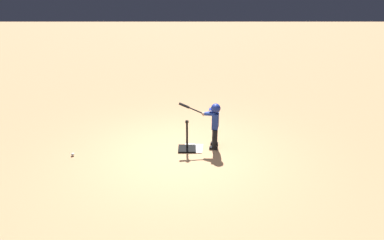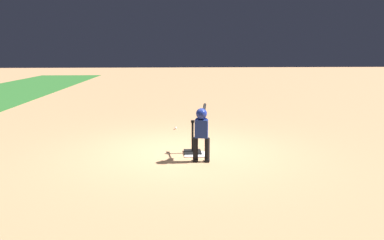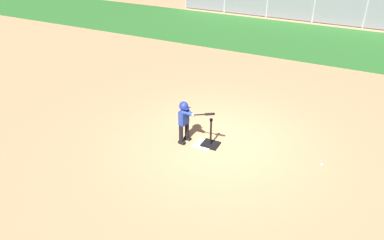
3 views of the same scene
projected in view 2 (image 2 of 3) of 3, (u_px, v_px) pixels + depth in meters
The scene contains 5 objects.
ground_plane at pixel (182, 151), 8.44m from camera, with size 90.00×90.00×0.00m, color #AD7F56.
home_plate at pixel (195, 154), 8.17m from camera, with size 0.44×0.44×0.02m, color white.
batting_tee at pixel (193, 148), 8.29m from camera, with size 0.42×0.38×0.74m.
batter_child at pixel (202, 128), 7.58m from camera, with size 0.98×0.37×1.11m.
baseball at pixel (176, 128), 10.85m from camera, with size 0.07×0.07×0.07m, color white.
Camera 2 is at (-8.17, 0.34, 2.22)m, focal length 35.00 mm.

